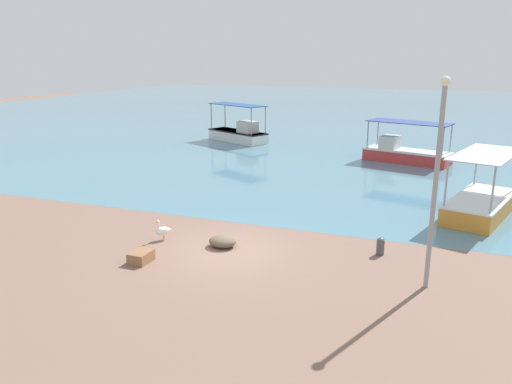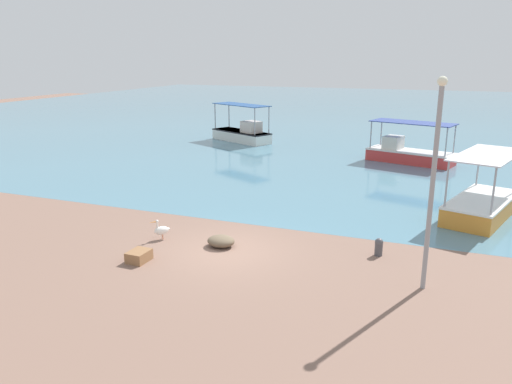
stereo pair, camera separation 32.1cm
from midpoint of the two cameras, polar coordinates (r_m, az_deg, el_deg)
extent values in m
plane|color=#816152|center=(17.75, -3.66, -6.79)|extent=(120.00, 120.00, 0.00)
cube|color=teal|center=(63.69, 14.39, 8.82)|extent=(110.00, 90.00, 0.00)
cube|color=white|center=(40.47, -2.34, 6.40)|extent=(5.58, 3.93, 0.82)
cube|color=black|center=(40.41, -2.35, 6.92)|extent=(5.63, 3.98, 0.08)
cylinder|color=#99999E|center=(41.67, -5.36, 8.61)|extent=(0.08, 0.08, 2.07)
cylinder|color=#99999E|center=(42.59, -3.78, 8.79)|extent=(0.08, 0.08, 2.07)
cylinder|color=#99999E|center=(37.97, -0.78, 8.03)|extent=(0.08, 0.08, 2.07)
cylinder|color=#99999E|center=(38.98, 0.84, 8.22)|extent=(0.08, 0.08, 2.07)
cube|color=navy|center=(40.16, -2.38, 9.93)|extent=(5.44, 3.93, 0.05)
cube|color=beige|center=(39.44, -1.20, 7.44)|extent=(1.73, 1.67, 0.90)
cube|color=orange|center=(23.37, 23.87, -1.54)|extent=(3.33, 5.26, 0.83)
cube|color=silver|center=(23.27, 23.97, -0.66)|extent=(3.38, 5.31, 0.08)
cylinder|color=#99999E|center=(20.78, 25.06, 0.19)|extent=(0.08, 0.08, 1.85)
cylinder|color=#99999E|center=(21.19, 20.52, 0.94)|extent=(0.08, 0.08, 1.85)
cylinder|color=#99999E|center=(25.34, 23.54, 2.86)|extent=(0.08, 0.08, 1.85)
cube|color=silver|center=(22.87, 24.49, 3.97)|extent=(3.37, 5.10, 0.05)
cube|color=#CC3735|center=(33.80, 16.59, 3.96)|extent=(5.66, 3.28, 0.78)
cube|color=silver|center=(33.73, 16.63, 4.54)|extent=(5.71, 3.33, 0.08)
cylinder|color=#99999E|center=(33.65, 21.13, 5.74)|extent=(0.08, 0.08, 1.78)
cylinder|color=#99999E|center=(32.08, 20.32, 5.39)|extent=(0.08, 0.08, 1.78)
cylinder|color=#99999E|center=(35.21, 13.50, 6.72)|extent=(0.08, 0.08, 1.78)
cylinder|color=#99999E|center=(33.71, 12.38, 6.42)|extent=(0.08, 0.08, 1.78)
cube|color=navy|center=(33.46, 16.87, 7.64)|extent=(5.49, 3.32, 0.05)
cube|color=silver|center=(34.07, 14.79, 5.55)|extent=(1.36, 1.56, 0.83)
cylinder|color=#E0997A|center=(19.05, -10.93, -5.12)|extent=(0.03, 0.03, 0.22)
cylinder|color=#E0997A|center=(19.13, -11.03, -5.03)|extent=(0.03, 0.03, 0.22)
ellipsoid|color=white|center=(19.00, -11.10, -4.39)|extent=(0.58, 0.61, 0.32)
ellipsoid|color=white|center=(19.07, -10.39, -4.22)|extent=(0.19, 0.20, 0.10)
cylinder|color=white|center=(18.88, -11.58, -3.82)|extent=(0.07, 0.07, 0.26)
sphere|color=white|center=(18.83, -11.61, -3.35)|extent=(0.11, 0.11, 0.11)
cone|color=#E5933F|center=(18.79, -12.08, -3.45)|extent=(0.24, 0.27, 0.06)
cylinder|color=gray|center=(14.94, 19.17, 0.04)|extent=(0.14, 0.14, 5.90)
sphere|color=#EAEACC|center=(14.49, 20.25, 11.80)|extent=(0.28, 0.28, 0.28)
cylinder|color=#47474C|center=(17.84, 13.51, -6.31)|extent=(0.27, 0.27, 0.45)
sphere|color=#4C4C51|center=(17.74, 13.56, -5.53)|extent=(0.29, 0.29, 0.29)
ellipsoid|color=brown|center=(18.11, -4.35, -5.64)|extent=(1.01, 0.86, 0.41)
cube|color=#906541|center=(17.26, -13.53, -7.21)|extent=(0.64, 0.79, 0.37)
camera|label=1|loc=(0.16, -90.43, -0.12)|focal=35.00mm
camera|label=2|loc=(0.16, 89.57, 0.12)|focal=35.00mm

